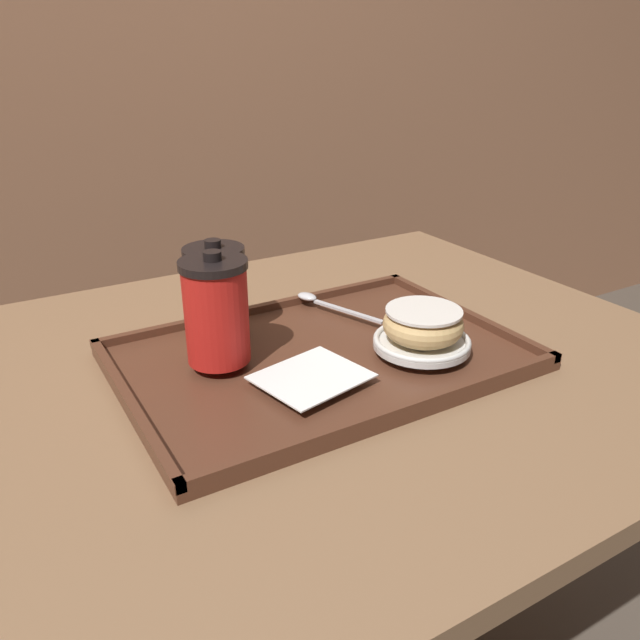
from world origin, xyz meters
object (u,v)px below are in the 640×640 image
donut_chocolate_glazed (423,323)px  coffee_cup_rear (216,288)px  coffee_cup_front (216,311)px  spoon (320,301)px

donut_chocolate_glazed → coffee_cup_rear: bearing=137.6°
coffee_cup_front → spoon: size_ratio=0.92×
donut_chocolate_glazed → spoon: bearing=101.6°
coffee_cup_front → spoon: bearing=24.8°
coffee_cup_rear → spoon: size_ratio=0.83×
coffee_cup_rear → spoon: coffee_cup_rear is taller
coffee_cup_front → spoon: 0.24m
donut_chocolate_glazed → spoon: donut_chocolate_glazed is taller
coffee_cup_rear → spoon: 0.18m
coffee_cup_rear → spoon: (0.17, 0.01, -0.06)m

